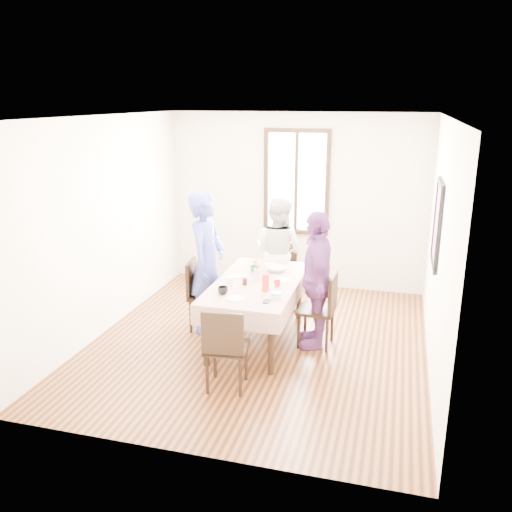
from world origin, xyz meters
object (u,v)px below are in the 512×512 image
(chair_near, at_px, (227,347))
(person_far, at_px, (279,253))
(person_left, at_px, (207,263))
(chair_left, at_px, (206,295))
(chair_right, at_px, (316,310))
(dining_table, at_px, (257,311))
(chair_far, at_px, (279,275))
(person_right, at_px, (316,280))

(chair_near, distance_m, person_far, 2.37)
(chair_near, height_order, person_far, person_far)
(chair_near, distance_m, person_left, 1.58)
(chair_left, bearing_deg, chair_near, 20.87)
(chair_left, distance_m, chair_right, 1.45)
(chair_left, bearing_deg, dining_table, 70.02)
(chair_right, xyz_separation_m, person_far, (-0.72, 1.11, 0.34))
(chair_left, xyz_separation_m, chair_right, (1.45, -0.11, 0.00))
(chair_right, height_order, chair_far, same)
(chair_left, relative_size, chair_right, 1.00)
(chair_left, height_order, chair_near, same)
(chair_left, distance_m, person_far, 1.28)
(chair_left, bearing_deg, person_left, 82.60)
(chair_near, bearing_deg, person_far, 83.57)
(person_left, bearing_deg, person_far, -32.38)
(person_left, xyz_separation_m, person_far, (0.70, 1.00, -0.10))
(person_far, distance_m, person_right, 1.31)
(chair_far, relative_size, person_right, 0.55)
(chair_right, xyz_separation_m, chair_far, (-0.72, 1.13, 0.00))
(person_left, bearing_deg, dining_table, -100.16)
(person_left, relative_size, person_far, 1.13)
(chair_left, distance_m, person_right, 1.48)
(person_far, xyz_separation_m, person_right, (0.70, -1.11, 0.04))
(chair_right, distance_m, chair_far, 1.34)
(chair_near, bearing_deg, chair_far, 83.57)
(dining_table, relative_size, person_left, 0.96)
(dining_table, xyz_separation_m, chair_left, (-0.72, 0.16, 0.08))
(chair_near, bearing_deg, chair_right, 53.26)
(chair_right, height_order, chair_near, same)
(dining_table, xyz_separation_m, chair_near, (0.00, -1.18, 0.08))
(chair_near, height_order, person_right, person_right)
(chair_right, xyz_separation_m, chair_near, (-0.72, -1.24, 0.00))
(chair_left, distance_m, person_left, 0.44)
(person_right, bearing_deg, chair_near, -42.96)
(dining_table, relative_size, chair_left, 1.89)
(dining_table, bearing_deg, chair_near, -90.00)
(chair_near, xyz_separation_m, person_far, (0.00, 2.35, 0.34))
(chair_left, height_order, person_right, person_right)
(chair_far, height_order, person_right, person_right)
(person_left, bearing_deg, chair_far, -31.80)
(dining_table, height_order, chair_right, chair_right)
(chair_left, relative_size, person_left, 0.51)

